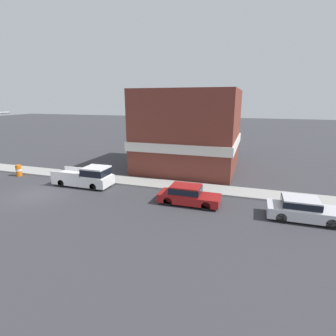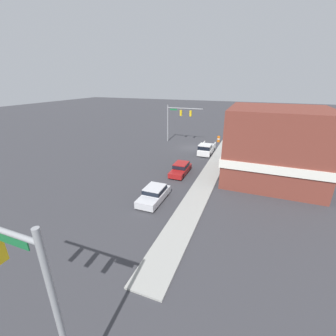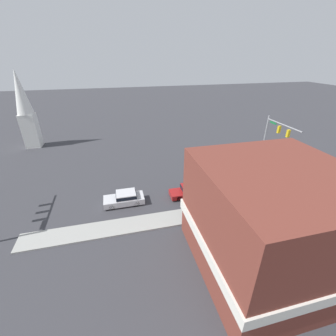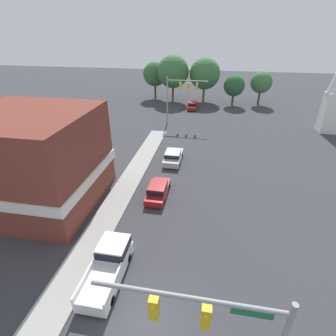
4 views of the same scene
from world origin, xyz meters
TOP-DOWN VIEW (x-y plane):
  - ground_plane at (0.00, 0.00)m, footprint 200.00×200.00m
  - sidewalk_curb at (-5.70, 0.00)m, footprint 2.40×60.00m
  - car_lead at (-2.07, 12.22)m, footprint 1.77×4.52m
  - car_second_ahead at (-1.80, 19.90)m, footprint 1.93×4.51m
  - pickup_truck_parked at (-3.30, 2.71)m, footprint 1.99×5.32m
  - construction_barrel at (-3.90, -5.91)m, footprint 0.56×0.56m
  - corner_brick_building at (-12.74, 9.71)m, footprint 10.98×10.53m

SIDE VIEW (x-z plane):
  - ground_plane at x=0.00m, z-range 0.00..0.00m
  - sidewalk_curb at x=-5.70m, z-range 0.00..0.14m
  - construction_barrel at x=-3.90m, z-range 0.01..1.15m
  - car_lead at x=-2.07m, z-range 0.03..1.46m
  - car_second_ahead at x=-1.80m, z-range 0.03..1.50m
  - pickup_truck_parked at x=-3.30m, z-range -0.02..1.84m
  - corner_brick_building at x=-12.74m, z-range -0.12..8.46m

